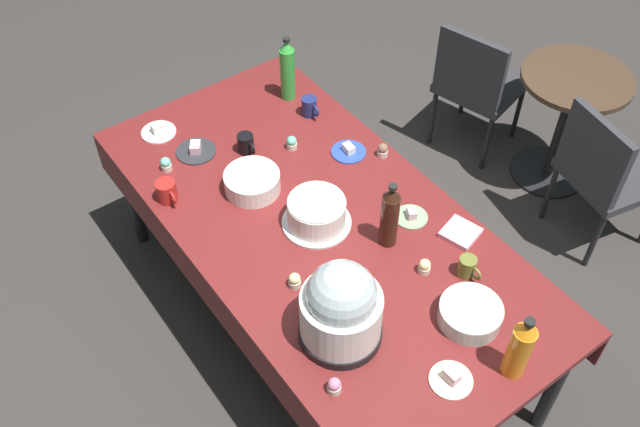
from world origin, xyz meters
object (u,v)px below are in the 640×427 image
(slow_cooker, at_px, (341,308))
(potluck_table, at_px, (320,231))
(dessert_plate_sage, at_px, (411,216))
(dessert_plate_white, at_px, (158,131))
(dessert_plate_cream, at_px, (451,379))
(cupcake_rose, at_px, (383,150))
(soda_bottle_orange_juice, at_px, (520,348))
(soda_bottle_lime_soda, at_px, (287,70))
(dessert_plate_cobalt, at_px, (349,151))
(dessert_plate_charcoal, at_px, (196,150))
(frosted_layer_cake, at_px, (316,213))
(cupcake_mint, at_px, (295,280))
(cupcake_cocoa, at_px, (425,266))
(coffee_mug_olive, at_px, (468,267))
(maroon_chair_right, at_px, (605,170))
(coffee_mug_black, at_px, (246,144))
(cupcake_vanilla, at_px, (166,164))
(soda_bottle_cola, at_px, (390,216))
(coffee_mug_navy, at_px, (310,107))
(maroon_chair_left, at_px, (477,82))
(cupcake_lemon, at_px, (334,386))
(coffee_mug_red, at_px, (167,191))
(round_cafe_table, at_px, (568,109))
(ceramic_snack_bowl, at_px, (252,182))
(cupcake_berry, at_px, (292,143))

(slow_cooker, bearing_deg, potluck_table, 151.35)
(dessert_plate_sage, bearing_deg, dessert_plate_white, -151.55)
(potluck_table, distance_m, dessert_plate_white, 0.97)
(potluck_table, distance_m, dessert_plate_cream, 0.89)
(dessert_plate_cream, xyz_separation_m, cupcake_rose, (-1.05, 0.55, 0.02))
(soda_bottle_orange_juice, xyz_separation_m, soda_bottle_lime_soda, (-1.77, 0.24, 0.02))
(dessert_plate_cream, bearing_deg, dessert_plate_white, -173.29)
(dessert_plate_cobalt, bearing_deg, dessert_plate_charcoal, -126.54)
(dessert_plate_charcoal, xyz_separation_m, cupcake_rose, (0.53, 0.69, 0.02))
(slow_cooker, bearing_deg, frosted_layer_cake, 153.01)
(cupcake_mint, bearing_deg, cupcake_rose, 116.46)
(cupcake_cocoa, xyz_separation_m, cupcake_mint, (-0.25, -0.46, 0.00))
(coffee_mug_olive, relative_size, maroon_chair_right, 0.13)
(coffee_mug_black, bearing_deg, dessert_plate_cream, -2.33)
(cupcake_vanilla, xyz_separation_m, cupcake_rose, (0.51, 0.86, 0.00))
(soda_bottle_cola, bearing_deg, coffee_mug_navy, 165.72)
(maroon_chair_left, relative_size, maroon_chair_right, 1.00)
(cupcake_lemon, xyz_separation_m, soda_bottle_orange_juice, (0.31, 0.56, 0.11))
(frosted_layer_cake, bearing_deg, dessert_plate_charcoal, -164.62)
(soda_bottle_cola, bearing_deg, coffee_mug_red, -140.45)
(cupcake_lemon, relative_size, soda_bottle_lime_soda, 0.20)
(cupcake_rose, height_order, soda_bottle_cola, soda_bottle_cola)
(cupcake_mint, height_order, maroon_chair_right, maroon_chair_right)
(cupcake_vanilla, relative_size, cupcake_rose, 1.00)
(soda_bottle_orange_juice, xyz_separation_m, round_cafe_table, (-1.03, 1.61, -0.40))
(ceramic_snack_bowl, bearing_deg, cupcake_berry, 112.42)
(dessert_plate_sage, height_order, soda_bottle_lime_soda, soda_bottle_lime_soda)
(dessert_plate_white, height_order, cupcake_berry, cupcake_berry)
(dessert_plate_sage, xyz_separation_m, coffee_mug_olive, (0.36, -0.02, 0.03))
(frosted_layer_cake, bearing_deg, cupcake_cocoa, 22.73)
(soda_bottle_orange_juice, relative_size, coffee_mug_olive, 2.79)
(dessert_plate_cobalt, xyz_separation_m, maroon_chair_left, (-0.26, 1.15, -0.27))
(slow_cooker, relative_size, dessert_plate_cobalt, 2.29)
(dessert_plate_white, xyz_separation_m, cupcake_lemon, (1.59, -0.14, 0.02))
(soda_bottle_orange_juice, bearing_deg, maroon_chair_right, 113.36)
(cupcake_vanilla, distance_m, coffee_mug_red, 0.19)
(dessert_plate_sage, distance_m, cupcake_lemon, 0.89)
(maroon_chair_right, distance_m, round_cafe_table, 0.49)
(slow_cooker, distance_m, maroon_chair_right, 1.85)
(frosted_layer_cake, xyz_separation_m, maroon_chair_right, (0.39, 1.53, -0.32))
(soda_bottle_lime_soda, xyz_separation_m, coffee_mug_red, (0.29, -0.84, -0.11))
(coffee_mug_navy, bearing_deg, cupcake_lemon, -32.38)
(cupcake_vanilla, distance_m, cupcake_lemon, 1.35)
(dessert_plate_white, bearing_deg, dessert_plate_cobalt, 45.04)
(cupcake_cocoa, xyz_separation_m, soda_bottle_cola, (-0.21, -0.02, 0.12))
(frosted_layer_cake, bearing_deg, maroon_chair_left, 109.03)
(dessert_plate_charcoal, bearing_deg, cupcake_lemon, -9.19)
(cupcake_lemon, bearing_deg, soda_bottle_cola, 125.31)
(coffee_mug_black, xyz_separation_m, round_cafe_table, (0.51, 1.76, -0.30))
(cupcake_rose, distance_m, coffee_mug_red, 1.00)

